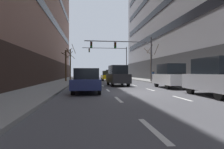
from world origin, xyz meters
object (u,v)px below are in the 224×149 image
at_px(taxi_driving_4, 86,76).
at_px(car_parked_2, 170,76).
at_px(traffic_signal_1, 114,56).
at_px(street_tree_3, 151,63).
at_px(car_driving_0, 118,76).
at_px(street_tree_0, 70,64).
at_px(taxi_driving_1, 107,76).
at_px(traffic_signal_0, 128,50).
at_px(pedestrian_0, 179,75).
at_px(car_parked_1, 217,77).
at_px(pedestrian_1, 153,75).
at_px(car_driving_3, 87,78).
at_px(street_tree_2, 66,64).
at_px(car_driving_2, 87,81).

xyz_separation_m(taxi_driving_4, car_parked_2, (7.38, -10.81, 0.18)).
relative_size(traffic_signal_1, street_tree_3, 1.78).
height_order(car_driving_0, car_parked_2, car_parked_2).
bearing_deg(street_tree_0, taxi_driving_1, -29.22).
height_order(taxi_driving_4, traffic_signal_0, traffic_signal_0).
relative_size(car_driving_0, pedestrian_0, 2.63).
xyz_separation_m(car_driving_0, street_tree_0, (-6.09, 15.13, 1.90)).
distance_m(car_parked_1, street_tree_0, 26.66).
bearing_deg(taxi_driving_1, street_tree_0, 150.78).
relative_size(car_parked_2, pedestrian_0, 2.63).
bearing_deg(traffic_signal_1, car_parked_2, -86.75).
bearing_deg(car_driving_0, pedestrian_1, 54.33).
bearing_deg(pedestrian_0, taxi_driving_1, 115.91).
bearing_deg(traffic_signal_0, car_driving_0, -111.91).
distance_m(car_driving_3, street_tree_3, 12.83).
bearing_deg(street_tree_2, street_tree_3, 0.04).
bearing_deg(taxi_driving_4, car_parked_2, -55.69).
bearing_deg(pedestrian_0, car_parked_1, -103.73).
bearing_deg(street_tree_2, taxi_driving_1, 28.29).
xyz_separation_m(street_tree_2, pedestrian_0, (12.25, -9.15, -1.43)).
relative_size(car_driving_0, car_driving_3, 1.03).
xyz_separation_m(car_driving_3, traffic_signal_0, (5.33, 5.76, 3.55)).
height_order(car_driving_3, car_parked_1, car_parked_1).
distance_m(taxi_driving_1, street_tree_2, 7.23).
distance_m(car_driving_3, pedestrian_0, 9.25).
relative_size(street_tree_0, street_tree_3, 1.12).
distance_m(car_driving_0, car_driving_3, 3.06).
distance_m(taxi_driving_1, pedestrian_1, 7.44).
relative_size(taxi_driving_1, pedestrian_1, 2.84).
height_order(car_parked_2, street_tree_3, street_tree_3).
height_order(taxi_driving_4, pedestrian_1, taxi_driving_4).
relative_size(taxi_driving_1, taxi_driving_4, 0.93).
bearing_deg(traffic_signal_0, pedestrian_0, -58.94).
height_order(pedestrian_0, pedestrian_1, pedestrian_0).
height_order(car_driving_0, traffic_signal_1, traffic_signal_1).
relative_size(car_driving_2, pedestrian_0, 2.64).
distance_m(car_driving_3, street_tree_0, 15.69).
bearing_deg(car_driving_3, car_driving_0, 1.93).
bearing_deg(car_parked_2, car_driving_2, -157.68).
bearing_deg(car_driving_0, street_tree_3, 52.52).
bearing_deg(street_tree_2, street_tree_0, 90.10).
bearing_deg(taxi_driving_4, car_driving_2, -88.95).
bearing_deg(street_tree_0, car_parked_2, -61.39).
relative_size(car_parked_2, street_tree_3, 0.79).
xyz_separation_m(street_tree_3, pedestrian_1, (1.03, 2.00, -1.74)).
height_order(taxi_driving_1, car_parked_1, car_parked_1).
height_order(car_driving_0, pedestrian_1, car_driving_0).
relative_size(taxi_driving_1, street_tree_3, 0.79).
distance_m(car_driving_3, taxi_driving_4, 7.44).
bearing_deg(car_parked_1, car_driving_3, 127.26).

